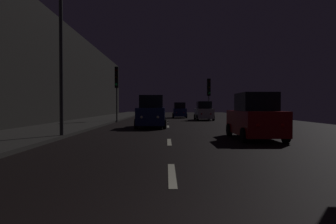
{
  "coord_description": "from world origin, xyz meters",
  "views": [
    {
      "loc": [
        -0.12,
        -3.18,
        1.44
      ],
      "look_at": [
        -0.03,
        12.67,
        1.14
      ],
      "focal_mm": 31.56,
      "sensor_mm": 36.0,
      "label": 1
    }
  ],
  "objects_px": {
    "traffic_light_far_right": "(209,90)",
    "streetlamp_overhead": "(71,24)",
    "car_approaching_headlights": "(152,113)",
    "traffic_light_far_left": "(117,82)",
    "car_parked_right_near": "(255,118)",
    "car_parked_right_far": "(204,112)",
    "car_distant_taillights": "(180,111)"
  },
  "relations": [
    {
      "from": "streetlamp_overhead",
      "to": "car_distant_taillights",
      "type": "height_order",
      "value": "streetlamp_overhead"
    },
    {
      "from": "car_approaching_headlights",
      "to": "traffic_light_far_left",
      "type": "bearing_deg",
      "value": -151.69
    },
    {
      "from": "car_parked_right_far",
      "to": "streetlamp_overhead",
      "type": "bearing_deg",
      "value": 155.08
    },
    {
      "from": "car_parked_right_near",
      "to": "car_distant_taillights",
      "type": "height_order",
      "value": "car_parked_right_near"
    },
    {
      "from": "car_approaching_headlights",
      "to": "car_parked_right_far",
      "type": "height_order",
      "value": "car_approaching_headlights"
    },
    {
      "from": "car_parked_right_near",
      "to": "car_distant_taillights",
      "type": "xyz_separation_m",
      "value": [
        -2.26,
        23.91,
        -0.05
      ]
    },
    {
      "from": "traffic_light_far_left",
      "to": "traffic_light_far_right",
      "type": "relative_size",
      "value": 1.11
    },
    {
      "from": "traffic_light_far_right",
      "to": "car_parked_right_far",
      "type": "xyz_separation_m",
      "value": [
        -0.81,
        -1.99,
        -2.35
      ]
    },
    {
      "from": "streetlamp_overhead",
      "to": "car_parked_right_near",
      "type": "distance_m",
      "value": 9.15
    },
    {
      "from": "car_parked_right_near",
      "to": "traffic_light_far_right",
      "type": "bearing_deg",
      "value": -2.34
    },
    {
      "from": "streetlamp_overhead",
      "to": "car_parked_right_near",
      "type": "xyz_separation_m",
      "value": [
        8.15,
        -0.18,
        -4.16
      ]
    },
    {
      "from": "streetlamp_overhead",
      "to": "car_approaching_headlights",
      "type": "relative_size",
      "value": 1.79
    },
    {
      "from": "car_parked_right_near",
      "to": "car_distant_taillights",
      "type": "distance_m",
      "value": 24.02
    },
    {
      "from": "traffic_light_far_left",
      "to": "car_distant_taillights",
      "type": "bearing_deg",
      "value": 150.46
    },
    {
      "from": "traffic_light_far_left",
      "to": "car_approaching_headlights",
      "type": "distance_m",
      "value": 7.76
    },
    {
      "from": "streetlamp_overhead",
      "to": "car_parked_right_far",
      "type": "xyz_separation_m",
      "value": [
        8.15,
        17.54,
        -4.2
      ]
    },
    {
      "from": "streetlamp_overhead",
      "to": "car_approaching_headlights",
      "type": "height_order",
      "value": "streetlamp_overhead"
    },
    {
      "from": "car_distant_taillights",
      "to": "traffic_light_far_left",
      "type": "bearing_deg",
      "value": 149.19
    },
    {
      "from": "traffic_light_far_left",
      "to": "streetlamp_overhead",
      "type": "xyz_separation_m",
      "value": [
        0.24,
        -13.46,
        1.45
      ]
    },
    {
      "from": "streetlamp_overhead",
      "to": "car_approaching_headlights",
      "type": "xyz_separation_m",
      "value": [
        3.22,
        7.04,
        -4.09
      ]
    },
    {
      "from": "traffic_light_far_left",
      "to": "car_approaching_headlights",
      "type": "xyz_separation_m",
      "value": [
        3.46,
        -6.42,
        -2.64
      ]
    },
    {
      "from": "traffic_light_far_right",
      "to": "streetlamp_overhead",
      "type": "distance_m",
      "value": 21.56
    },
    {
      "from": "traffic_light_far_left",
      "to": "car_parked_right_far",
      "type": "relative_size",
      "value": 1.29
    },
    {
      "from": "car_approaching_headlights",
      "to": "car_parked_right_near",
      "type": "relative_size",
      "value": 1.08
    },
    {
      "from": "traffic_light_far_right",
      "to": "car_parked_right_near",
      "type": "distance_m",
      "value": 19.86
    },
    {
      "from": "traffic_light_far_right",
      "to": "car_parked_right_near",
      "type": "height_order",
      "value": "traffic_light_far_right"
    },
    {
      "from": "car_parked_right_far",
      "to": "traffic_light_far_left",
      "type": "bearing_deg",
      "value": 115.91
    },
    {
      "from": "traffic_light_far_right",
      "to": "car_parked_right_near",
      "type": "xyz_separation_m",
      "value": [
        -0.81,
        -19.7,
        -2.31
      ]
    },
    {
      "from": "car_approaching_headlights",
      "to": "car_distant_taillights",
      "type": "relative_size",
      "value": 1.14
    },
    {
      "from": "traffic_light_far_right",
      "to": "car_distant_taillights",
      "type": "xyz_separation_m",
      "value": [
        -3.06,
        4.21,
        -2.36
      ]
    },
    {
      "from": "car_parked_right_far",
      "to": "traffic_light_far_right",
      "type": "bearing_deg",
      "value": -22.02
    },
    {
      "from": "traffic_light_far_right",
      "to": "streetlamp_overhead",
      "type": "relative_size",
      "value": 0.58
    }
  ]
}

